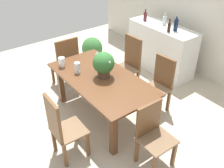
{
  "coord_description": "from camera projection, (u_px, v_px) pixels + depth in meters",
  "views": [
    {
      "loc": [
        2.78,
        -1.79,
        2.84
      ],
      "look_at": [
        0.08,
        0.23,
        0.63
      ],
      "focal_mm": 40.88,
      "sensor_mm": 36.0,
      "label": 1
    }
  ],
  "objects": [
    {
      "name": "chair_far_left",
      "position": [
        129.0,
        62.0,
        4.78
      ],
      "size": [
        0.46,
        0.44,
        1.04
      ],
      "rotation": [
        0.0,
        0.0,
        0.03
      ],
      "color": "brown",
      "rests_on": "ground"
    },
    {
      "name": "crystal_vase_center_near",
      "position": [
        62.0,
        61.0,
        4.17
      ],
      "size": [
        0.11,
        0.11,
        0.17
      ],
      "color": "silver",
      "rests_on": "dining_table"
    },
    {
      "name": "chair_foot_end",
      "position": [
        152.0,
        132.0,
        3.3
      ],
      "size": [
        0.41,
        0.44,
        0.91
      ],
      "rotation": [
        0.0,
        0.0,
        1.55
      ],
      "color": "brown",
      "rests_on": "ground"
    },
    {
      "name": "chair_near_right",
      "position": [
        61.0,
        127.0,
        3.32
      ],
      "size": [
        0.43,
        0.43,
        1.02
      ],
      "rotation": [
        0.0,
        0.0,
        3.12
      ],
      "color": "brown",
      "rests_on": "ground"
    },
    {
      "name": "potted_plant_floor",
      "position": [
        92.0,
        49.0,
        5.81
      ],
      "size": [
        0.47,
        0.47,
        0.59
      ],
      "color": "#423D38",
      "rests_on": "ground"
    },
    {
      "name": "wine_bottle_clear",
      "position": [
        169.0,
        27.0,
        4.82
      ],
      "size": [
        0.06,
        0.06,
        0.26
      ],
      "color": "black",
      "rests_on": "kitchen_counter"
    },
    {
      "name": "flower_centerpiece",
      "position": [
        104.0,
        64.0,
        3.84
      ],
      "size": [
        0.33,
        0.33,
        0.41
      ],
      "color": "#4C3828",
      "rests_on": "dining_table"
    },
    {
      "name": "crystal_vase_left",
      "position": [
        77.0,
        67.0,
        4.01
      ],
      "size": [
        0.09,
        0.09,
        0.18
      ],
      "color": "silver",
      "rests_on": "dining_table"
    },
    {
      "name": "chair_head_end",
      "position": [
        67.0,
        61.0,
        4.81
      ],
      "size": [
        0.44,
        0.49,
        1.03
      ],
      "rotation": [
        0.0,
        0.0,
        -1.61
      ],
      "color": "brown",
      "rests_on": "ground"
    },
    {
      "name": "kitchen_counter",
      "position": [
        161.0,
        48.0,
        5.42
      ],
      "size": [
        1.5,
        0.55,
        0.99
      ],
      "primitive_type": "cube",
      "color": "white",
      "rests_on": "ground"
    },
    {
      "name": "back_wall",
      "position": [
        208.0,
        12.0,
        4.9
      ],
      "size": [
        6.4,
        0.1,
        2.6
      ],
      "primitive_type": "cube",
      "color": "beige",
      "rests_on": "ground"
    },
    {
      "name": "chair_far_right",
      "position": [
        160.0,
        82.0,
        4.26
      ],
      "size": [
        0.45,
        0.45,
        0.97
      ],
      "rotation": [
        0.0,
        0.0,
        0.09
      ],
      "color": "brown",
      "rests_on": "ground"
    },
    {
      "name": "ground_plane",
      "position": [
        98.0,
        117.0,
        4.32
      ],
      "size": [
        7.04,
        7.04,
        0.0
      ],
      "primitive_type": "plane",
      "color": "#BCB29E"
    },
    {
      "name": "wine_bottle_dark",
      "position": [
        145.0,
        16.0,
        5.35
      ],
      "size": [
        0.07,
        0.07,
        0.25
      ],
      "color": "#511E28",
      "rests_on": "kitchen_counter"
    },
    {
      "name": "wine_bottle_tall",
      "position": [
        176.0,
        25.0,
        4.87
      ],
      "size": [
        0.08,
        0.08,
        0.28
      ],
      "color": "#0F1E38",
      "rests_on": "kitchen_counter"
    },
    {
      "name": "dining_table",
      "position": [
        101.0,
        84.0,
        4.0
      ],
      "size": [
        1.82,
        0.95,
        0.76
      ],
      "color": "brown",
      "rests_on": "ground"
    },
    {
      "name": "wine_glass",
      "position": [
        97.0,
        53.0,
        4.44
      ],
      "size": [
        0.06,
        0.06,
        0.13
      ],
      "color": "silver",
      "rests_on": "dining_table"
    },
    {
      "name": "wine_bottle_green",
      "position": [
        165.0,
        20.0,
        5.16
      ],
      "size": [
        0.08,
        0.08,
        0.23
      ],
      "color": "#B2BFB7",
      "rests_on": "kitchen_counter"
    }
  ]
}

